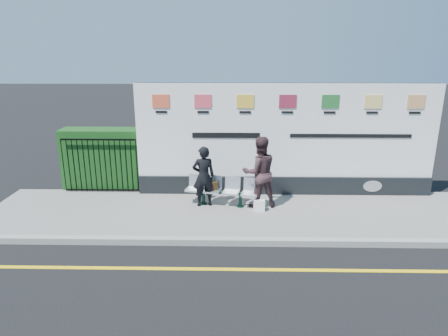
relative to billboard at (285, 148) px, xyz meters
The scene contains 12 objects.
ground 4.13m from the billboard, 97.40° to the right, with size 80.00×80.00×0.00m, color black.
pavement 1.98m from the billboard, 110.32° to the right, with size 14.00×3.00×0.12m, color slate.
kerb 3.19m from the billboard, 99.95° to the right, with size 14.00×0.18×0.14m, color gray.
yellow_line 4.13m from the billboard, 97.40° to the right, with size 14.00×0.10×0.01m, color yellow.
billboard is the anchor object (origin of this frame).
hedge 5.11m from the billboard, behind, with size 2.35×0.70×1.70m, color #154516.
railing 5.10m from the billboard, behind, with size 2.05×0.06×1.54m, color black, non-canonical shape.
bench 2.23m from the billboard, 151.17° to the right, with size 1.86×0.50×0.40m, color silver, non-canonical shape.
woman_left 2.41m from the billboard, 156.22° to the right, with size 0.57×0.37×1.56m, color black.
woman_right 1.30m from the billboard, 127.45° to the right, with size 0.88×0.69×1.82m, color #3C272A.
handbag_brown 2.27m from the billboard, 155.44° to the right, with size 0.27×0.12×0.21m, color black.
carrier_bag_white 1.89m from the billboard, 120.51° to the right, with size 0.27×0.16×0.27m, color white.
Camera 1 is at (-0.94, -6.64, 4.01)m, focal length 32.00 mm.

